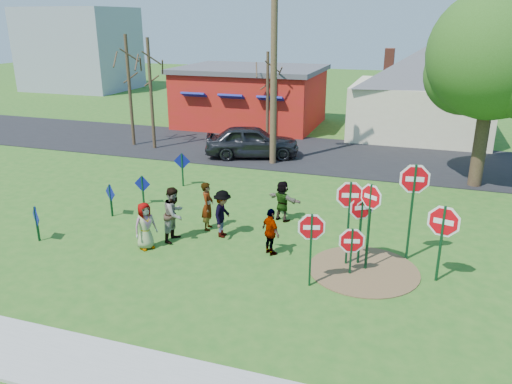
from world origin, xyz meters
TOP-DOWN VIEW (x-y plane):
  - ground at (0.00, 0.00)m, footprint 120.00×120.00m
  - sidewalk at (0.00, -7.20)m, footprint 22.00×1.80m
  - road at (0.00, 11.50)m, footprint 120.00×7.50m
  - dirt_patch at (4.50, -1.00)m, footprint 3.20×3.20m
  - red_building at (-5.50, 17.99)m, footprint 9.40×7.69m
  - cream_house at (5.50, 18.00)m, footprint 9.40×9.40m
  - distant_building at (-28.00, 30.00)m, footprint 10.00×8.00m
  - stop_sign_a at (3.19, -2.34)m, footprint 0.97×0.30m
  - stop_sign_b at (3.94, -0.76)m, footprint 1.05×0.30m
  - stop_sign_c at (4.54, -0.92)m, footprint 0.83×0.54m
  - stop_sign_d at (5.64, 0.18)m, footprint 1.17×0.22m
  - stop_sign_e at (4.14, -1.34)m, footprint 0.97×0.30m
  - stop_sign_f at (6.50, -0.94)m, footprint 1.16×0.32m
  - stop_sign_g at (4.28, -0.61)m, footprint 0.87×0.53m
  - blue_diamond_a at (-5.92, -2.30)m, footprint 0.61×0.43m
  - blue_diamond_b at (-4.88, 0.34)m, footprint 0.60×0.34m
  - blue_diamond_c at (-4.41, 1.80)m, footprint 0.68×0.07m
  - blue_diamond_d at (-3.96, 4.37)m, footprint 0.72×0.14m
  - person_a at (-2.27, -1.67)m, footprint 0.81×0.90m
  - person_b at (-1.03, 0.39)m, footprint 0.52×0.69m
  - person_c at (-1.68, -0.80)m, footprint 0.74×0.93m
  - person_d at (-0.30, -0.04)m, footprint 0.66×1.08m
  - person_e at (1.62, -0.83)m, footprint 0.91×0.86m
  - person_f at (1.22, 1.95)m, footprint 1.45×0.94m
  - suv at (-2.63, 9.85)m, footprint 5.23×3.40m
  - utility_pole at (-1.26, 9.03)m, footprint 2.42×0.93m
  - leafy_tree at (8.28, 8.43)m, footprint 5.79×5.28m
  - bare_tree_west at (-8.47, 9.89)m, footprint 1.80×1.80m
  - bare_tree_east at (-3.06, 13.92)m, footprint 1.80×1.80m
  - bare_tree_mid at (-9.99, 10.21)m, footprint 1.80×1.80m

SIDE VIEW (x-z plane):
  - ground at x=0.00m, z-range 0.00..0.00m
  - dirt_patch at x=4.50m, z-range 0.00..0.03m
  - road at x=0.00m, z-range 0.00..0.04m
  - sidewalk at x=0.00m, z-range 0.00..0.08m
  - blue_diamond_c at x=-4.41m, z-range 0.13..1.33m
  - blue_diamond_a at x=-5.92m, z-range 0.13..1.35m
  - person_f at x=1.22m, z-range 0.00..1.50m
  - person_e at x=1.62m, z-range 0.00..1.50m
  - blue_diamond_b at x=-4.88m, z-range 0.14..1.40m
  - person_a at x=-2.27m, z-range 0.00..1.54m
  - person_d at x=-0.30m, z-range 0.00..1.62m
  - person_b at x=-1.03m, z-range 0.00..1.70m
  - suv at x=-2.63m, z-range 0.04..1.70m
  - person_c at x=-1.68m, z-range 0.00..1.83m
  - blue_diamond_d at x=-3.96m, z-range 0.18..1.67m
  - stop_sign_e at x=4.14m, z-range 0.20..1.75m
  - stop_sign_a at x=3.19m, z-range 0.42..2.67m
  - stop_sign_g at x=4.28m, z-range 0.44..2.75m
  - stop_sign_f at x=6.50m, z-range 0.46..2.84m
  - stop_sign_c at x=4.54m, z-range 0.57..3.32m
  - red_building at x=-5.50m, z-range 0.02..3.92m
  - stop_sign_b at x=3.94m, z-range 0.60..3.33m
  - stop_sign_d at x=5.64m, z-range 0.71..3.86m
  - cream_house at x=5.50m, z-range -0.33..6.17m
  - bare_tree_east at x=-3.06m, z-range 0.76..5.93m
  - bare_tree_west at x=-8.47m, z-range 0.88..6.90m
  - bare_tree_mid at x=-9.99m, z-range 0.90..7.06m
  - distant_building at x=-28.00m, z-range 0.00..8.00m
  - leafy_tree at x=8.28m, z-range 1.18..9.41m
  - utility_pole at x=-1.26m, z-range 0.27..10.52m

